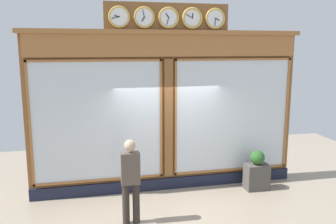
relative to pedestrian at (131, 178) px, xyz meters
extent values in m
cube|color=brown|center=(-1.09, -1.67, 0.91)|extent=(6.39, 0.30, 3.69)
cube|color=#191E33|center=(-1.09, -1.50, -0.79)|extent=(6.39, 0.08, 0.28)
cube|color=#A56936|center=(-1.09, -1.48, 2.51)|extent=(6.26, 0.08, 0.50)
cube|color=#A56936|center=(-1.09, -1.50, 2.81)|extent=(6.52, 0.20, 0.10)
cube|color=silver|center=(-2.71, -1.50, 0.82)|extent=(2.85, 0.02, 2.69)
cube|color=#A56936|center=(-2.71, -1.48, 2.19)|extent=(2.95, 0.04, 0.05)
cube|color=#A56936|center=(-2.71, -1.48, -0.56)|extent=(2.95, 0.04, 0.05)
cube|color=#A56936|center=(-4.16, -1.48, 0.82)|extent=(0.05, 0.04, 2.79)
cube|color=#A56936|center=(-1.26, -1.48, 0.82)|extent=(0.05, 0.04, 2.79)
cube|color=silver|center=(0.54, -1.50, 0.82)|extent=(2.85, 0.02, 2.69)
cube|color=#A56936|center=(0.54, -1.48, 2.19)|extent=(2.95, 0.04, 0.05)
cube|color=#A56936|center=(0.54, -1.48, -0.56)|extent=(2.95, 0.04, 0.05)
cube|color=#A56936|center=(1.99, -1.48, 0.82)|extent=(0.05, 0.04, 2.79)
cube|color=#A56936|center=(-0.91, -1.48, 0.82)|extent=(0.05, 0.04, 2.79)
cube|color=brown|center=(-1.09, -1.49, 0.82)|extent=(0.20, 0.10, 2.79)
cube|color=brown|center=(-1.09, -1.54, 3.12)|extent=(2.85, 0.06, 0.66)
cylinder|color=white|center=(-2.18, -1.46, 3.12)|extent=(0.39, 0.02, 0.39)
torus|color=gold|center=(-2.18, -1.45, 3.12)|extent=(0.48, 0.06, 0.48)
cube|color=black|center=(-2.23, -1.44, 3.10)|extent=(0.10, 0.01, 0.06)
cube|color=black|center=(-2.18, -1.44, 3.04)|extent=(0.02, 0.01, 0.16)
sphere|color=black|center=(-2.18, -1.44, 3.12)|extent=(0.02, 0.02, 0.02)
cylinder|color=white|center=(-1.63, -1.46, 3.12)|extent=(0.39, 0.02, 0.39)
torus|color=gold|center=(-1.63, -1.45, 3.12)|extent=(0.49, 0.06, 0.49)
cube|color=black|center=(-1.64, -1.44, 3.17)|extent=(0.03, 0.01, 0.11)
cube|color=black|center=(-1.56, -1.44, 3.16)|extent=(0.15, 0.01, 0.09)
sphere|color=black|center=(-1.63, -1.44, 3.12)|extent=(0.02, 0.02, 0.02)
cylinder|color=white|center=(-1.09, -1.46, 3.12)|extent=(0.39, 0.02, 0.39)
torus|color=gold|center=(-1.09, -1.45, 3.12)|extent=(0.48, 0.06, 0.48)
cube|color=black|center=(-1.05, -1.44, 3.16)|extent=(0.08, 0.01, 0.10)
cube|color=black|center=(-1.06, -1.44, 3.04)|extent=(0.06, 0.01, 0.16)
sphere|color=black|center=(-1.09, -1.44, 3.12)|extent=(0.02, 0.02, 0.02)
cylinder|color=white|center=(-0.54, -1.46, 3.12)|extent=(0.39, 0.02, 0.39)
torus|color=gold|center=(-0.54, -1.45, 3.12)|extent=(0.47, 0.05, 0.47)
cube|color=black|center=(-0.51, -1.44, 3.08)|extent=(0.07, 0.01, 0.10)
cube|color=black|center=(-0.52, -1.44, 3.20)|extent=(0.04, 0.01, 0.16)
sphere|color=black|center=(-0.54, -1.44, 3.12)|extent=(0.02, 0.02, 0.02)
cylinder|color=white|center=(0.01, -1.46, 3.12)|extent=(0.39, 0.02, 0.39)
torus|color=gold|center=(0.01, -1.45, 3.12)|extent=(0.47, 0.05, 0.47)
cube|color=black|center=(0.06, -1.44, 3.13)|extent=(0.11, 0.01, 0.04)
cube|color=black|center=(0.09, -1.44, 3.10)|extent=(0.16, 0.01, 0.05)
sphere|color=black|center=(0.01, -1.44, 3.12)|extent=(0.02, 0.02, 0.02)
cylinder|color=#312A24|center=(0.10, 0.00, -0.52)|extent=(0.14, 0.14, 0.82)
cylinder|color=#312A24|center=(-0.10, 0.00, -0.52)|extent=(0.14, 0.14, 0.82)
cube|color=brown|center=(0.00, 0.00, 0.20)|extent=(0.37, 0.23, 0.62)
sphere|color=tan|center=(0.00, 0.00, 0.65)|extent=(0.22, 0.22, 0.22)
cube|color=#4C4742|center=(-3.17, -1.01, -0.62)|extent=(0.56, 0.36, 0.63)
sphere|color=#285623|center=(-3.17, -1.01, -0.13)|extent=(0.34, 0.34, 0.34)
camera|label=1|loc=(0.74, 6.47, 2.49)|focal=37.98mm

